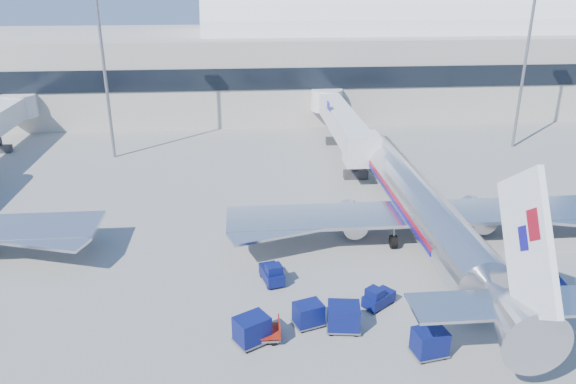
{
  "coord_description": "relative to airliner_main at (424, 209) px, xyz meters",
  "views": [
    {
      "loc": [
        -4.57,
        -36.35,
        20.87
      ],
      "look_at": [
        -0.96,
        6.0,
        4.17
      ],
      "focal_mm": 35.0,
      "sensor_mm": 36.0,
      "label": 1
    }
  ],
  "objects": [
    {
      "name": "ground",
      "position": [
        -10.0,
        -4.51,
        -2.93
      ],
      "size": [
        260.0,
        260.0,
        0.0
      ],
      "primitive_type": "plane",
      "color": "gray",
      "rests_on": "ground"
    },
    {
      "name": "terminal",
      "position": [
        -23.6,
        51.46,
        4.6
      ],
      "size": [
        170.0,
        28.15,
        21.0
      ],
      "color": "#B2AA9E",
      "rests_on": "ground"
    },
    {
      "name": "airliner_main",
      "position": [
        0.0,
        0.0,
        0.0
      ],
      "size": [
        32.0,
        37.26,
        12.07
      ],
      "color": "silver",
      "rests_on": "ground"
    },
    {
      "name": "jetbridge_near",
      "position": [
        -2.4,
        26.3,
        1.0
      ],
      "size": [
        4.4,
        27.5,
        6.25
      ],
      "color": "silver",
      "rests_on": "ground"
    },
    {
      "name": "mast_west",
      "position": [
        -30.0,
        25.49,
        11.87
      ],
      "size": [
        2.0,
        1.2,
        22.6
      ],
      "color": "slate",
      "rests_on": "ground"
    },
    {
      "name": "mast_east",
      "position": [
        20.0,
        25.49,
        11.87
      ],
      "size": [
        2.0,
        1.2,
        22.6
      ],
      "color": "slate",
      "rests_on": "ground"
    },
    {
      "name": "barrier_near",
      "position": [
        8.0,
        -2.51,
        -2.48
      ],
      "size": [
        3.0,
        0.55,
        0.9
      ],
      "primitive_type": "cube",
      "color": "#9E9E96",
      "rests_on": "ground"
    },
    {
      "name": "barrier_mid",
      "position": [
        11.3,
        -2.51,
        -2.48
      ],
      "size": [
        3.0,
        0.55,
        0.9
      ],
      "primitive_type": "cube",
      "color": "#9E9E96",
      "rests_on": "ground"
    },
    {
      "name": "tug_lead",
      "position": [
        -5.87,
        -9.3,
        -2.25
      ],
      "size": [
        2.5,
        2.31,
        1.49
      ],
      "rotation": [
        0.0,
        0.0,
        0.67
      ],
      "color": "#0A104B",
      "rests_on": "ground"
    },
    {
      "name": "tug_right",
      "position": [
        4.5,
        -10.13,
        -2.31
      ],
      "size": [
        2.24,
        1.38,
        1.36
      ],
      "rotation": [
        0.0,
        0.0,
        -0.17
      ],
      "color": "#0A104B",
      "rests_on": "ground"
    },
    {
      "name": "tug_left",
      "position": [
        -12.71,
        -5.61,
        -2.19
      ],
      "size": [
        1.81,
        2.72,
        1.63
      ],
      "rotation": [
        0.0,
        0.0,
        1.81
      ],
      "color": "#0A104B",
      "rests_on": "ground"
    },
    {
      "name": "cart_train_a",
      "position": [
        -8.62,
        -11.77,
        -1.95
      ],
      "size": [
        2.27,
        1.85,
        1.83
      ],
      "rotation": [
        0.0,
        0.0,
        -0.14
      ],
      "color": "#0A104B",
      "rests_on": "ground"
    },
    {
      "name": "cart_train_b",
      "position": [
        -10.74,
        -11.09,
        -2.08
      ],
      "size": [
        2.15,
        1.88,
        1.59
      ],
      "rotation": [
        0.0,
        0.0,
        0.33
      ],
      "color": "#0A104B",
      "rests_on": "ground"
    },
    {
      "name": "cart_train_c",
      "position": [
        -14.32,
        -12.59,
        -1.97
      ],
      "size": [
        2.54,
        2.37,
        1.79
      ],
      "rotation": [
        0.0,
        0.0,
        0.53
      ],
      "color": "#0A104B",
      "rests_on": "ground"
    },
    {
      "name": "cart_solo_near",
      "position": [
        -4.1,
        -14.65,
        -2.01
      ],
      "size": [
        2.2,
        1.83,
        1.72
      ],
      "rotation": [
        0.0,
        0.0,
        0.19
      ],
      "color": "#0A104B",
      "rests_on": "ground"
    },
    {
      "name": "cart_solo_far",
      "position": [
        5.65,
        -9.67,
        -2.02
      ],
      "size": [
        2.06,
        1.65,
        1.71
      ],
      "rotation": [
        0.0,
        0.0,
        -0.09
      ],
      "color": "#0A104B",
      "rests_on": "ground"
    },
    {
      "name": "cart_open_red",
      "position": [
        -13.78,
        -12.31,
        -2.47
      ],
      "size": [
        2.4,
        1.71,
        0.64
      ],
      "rotation": [
        0.0,
        0.0,
        -0.02
      ],
      "color": "slate",
      "rests_on": "ground"
    }
  ]
}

